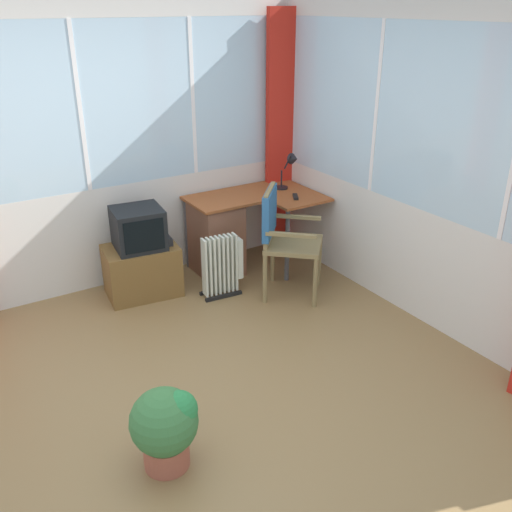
% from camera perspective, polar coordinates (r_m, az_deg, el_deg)
% --- Properties ---
extents(ground, '(5.14, 4.94, 0.06)m').
position_cam_1_polar(ground, '(3.96, -6.11, -14.51)').
color(ground, olive).
extents(north_window_panel, '(4.14, 0.07, 2.51)m').
position_cam_1_polar(north_window_panel, '(5.12, -16.96, 9.85)').
color(north_window_panel, silver).
rests_on(north_window_panel, ground).
extents(east_window_panel, '(0.07, 3.94, 2.51)m').
position_cam_1_polar(east_window_panel, '(4.56, 17.66, 8.02)').
color(east_window_panel, silver).
rests_on(east_window_panel, ground).
extents(curtain_corner, '(0.35, 0.11, 2.41)m').
position_cam_1_polar(curtain_corner, '(5.84, 2.67, 12.07)').
color(curtain_corner, red).
rests_on(curtain_corner, ground).
extents(desk, '(1.21, 0.85, 0.74)m').
position_cam_1_polar(desk, '(5.48, -3.56, 2.38)').
color(desk, '#974D25').
rests_on(desk, ground).
extents(desk_lamp, '(0.22, 0.19, 0.37)m').
position_cam_1_polar(desk_lamp, '(5.61, 3.57, 9.14)').
color(desk_lamp, black).
rests_on(desk_lamp, desk).
extents(tv_remote, '(0.11, 0.15, 0.02)m').
position_cam_1_polar(tv_remote, '(5.40, 4.03, 6.02)').
color(tv_remote, black).
rests_on(tv_remote, desk).
extents(wooden_armchair, '(0.68, 0.68, 0.99)m').
position_cam_1_polar(wooden_armchair, '(4.96, 2.41, 2.81)').
color(wooden_armchair, olive).
rests_on(wooden_armchair, ground).
extents(tv_on_stand, '(0.69, 0.51, 0.82)m').
position_cam_1_polar(tv_on_stand, '(5.13, -11.56, -0.10)').
color(tv_on_stand, brown).
rests_on(tv_on_stand, ground).
extents(space_heater, '(0.40, 0.20, 0.57)m').
position_cam_1_polar(space_heater, '(5.05, -3.38, -0.96)').
color(space_heater, silver).
rests_on(space_heater, ground).
extents(potted_plant, '(0.39, 0.39, 0.51)m').
position_cam_1_polar(potted_plant, '(3.33, -9.11, -16.53)').
color(potted_plant, '#A55541').
rests_on(potted_plant, ground).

